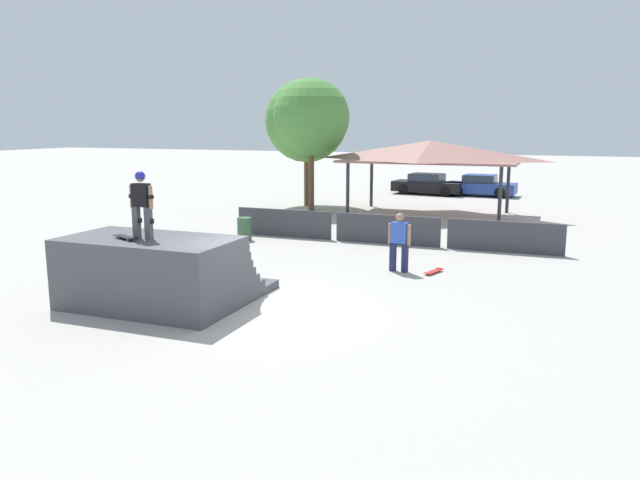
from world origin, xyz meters
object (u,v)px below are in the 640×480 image
(bystander_walking, at_px, (399,239))
(trash_bin, at_px, (244,229))
(parked_car_black, at_px, (428,185))
(tree_beside_pavilion, at_px, (311,117))
(skateboard_on_ground, at_px, (434,271))
(skater_on_deck, at_px, (141,200))
(parked_car_blue, at_px, (481,186))
(skateboard_on_deck, at_px, (126,237))
(tree_far_back, at_px, (307,121))

(bystander_walking, distance_m, trash_bin, 7.19)
(trash_bin, xyz_separation_m, parked_car_black, (3.17, 17.82, 0.18))
(tree_beside_pavilion, height_order, parked_car_black, tree_beside_pavilion)
(bystander_walking, height_order, skateboard_on_ground, bystander_walking)
(skater_on_deck, distance_m, parked_car_blue, 27.15)
(tree_beside_pavilion, xyz_separation_m, parked_car_black, (3.91, 9.40, -3.97))
(skateboard_on_deck, xyz_separation_m, tree_far_back, (-3.37, 18.87, 2.70))
(skateboard_on_ground, height_order, parked_car_blue, parked_car_blue)
(parked_car_black, height_order, parked_car_blue, same)
(skateboard_on_deck, xyz_separation_m, trash_bin, (-1.70, 8.81, -1.29))
(skateboard_on_ground, bearing_deg, skateboard_on_deck, 154.65)
(skater_on_deck, bearing_deg, parked_car_black, 87.17)
(tree_beside_pavilion, bearing_deg, tree_far_back, 119.40)
(skateboard_on_ground, xyz_separation_m, tree_far_back, (-9.26, 12.71, 4.36))
(trash_bin, height_order, parked_car_black, parked_car_black)
(trash_bin, bearing_deg, parked_car_blue, 70.80)
(parked_car_black, bearing_deg, trash_bin, -93.46)
(tree_beside_pavilion, bearing_deg, parked_car_blue, 54.00)
(skateboard_on_deck, xyz_separation_m, parked_car_blue, (4.61, 26.94, -1.11))
(tree_beside_pavilion, height_order, parked_car_blue, tree_beside_pavilion)
(skateboard_on_ground, height_order, tree_far_back, tree_far_back)
(skater_on_deck, distance_m, tree_far_back, 19.13)
(bystander_walking, height_order, parked_car_black, bystander_walking)
(skater_on_deck, bearing_deg, skateboard_on_ground, 46.61)
(skater_on_deck, xyz_separation_m, parked_car_blue, (4.28, 26.74, -1.94))
(skater_on_deck, height_order, parked_car_blue, skater_on_deck)
(trash_bin, relative_size, parked_car_black, 0.19)
(skateboard_on_deck, bearing_deg, skateboard_on_ground, 70.28)
(skateboard_on_deck, height_order, tree_far_back, tree_far_back)
(tree_beside_pavilion, xyz_separation_m, parked_car_blue, (7.05, 9.71, -3.97))
(skateboard_on_ground, distance_m, tree_far_back, 16.32)
(skater_on_deck, relative_size, tree_far_back, 0.24)
(trash_bin, xyz_separation_m, parked_car_blue, (6.31, 18.13, 0.18))
(trash_bin, distance_m, parked_car_black, 18.10)
(skater_on_deck, relative_size, parked_car_blue, 0.38)
(skateboard_on_deck, bearing_deg, trash_bin, 124.98)
(skater_on_deck, distance_m, parked_car_black, 26.53)
(tree_beside_pavilion, distance_m, parked_car_black, 10.93)
(parked_car_blue, bearing_deg, parked_car_black, -171.27)
(bystander_walking, relative_size, tree_far_back, 0.26)
(skateboard_on_deck, relative_size, trash_bin, 0.97)
(skateboard_on_ground, distance_m, trash_bin, 8.06)
(trash_bin, height_order, parked_car_blue, parked_car_blue)
(bystander_walking, xyz_separation_m, tree_far_back, (-8.25, 12.89, 3.46))
(skateboard_on_ground, bearing_deg, skater_on_deck, 155.37)
(bystander_walking, bearing_deg, tree_beside_pavilion, -49.27)
(parked_car_blue, bearing_deg, skater_on_deck, -95.96)
(tree_beside_pavilion, distance_m, trash_bin, 9.41)
(skateboard_on_deck, relative_size, tree_beside_pavilion, 0.13)
(skater_on_deck, height_order, skateboard_on_deck, skater_on_deck)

